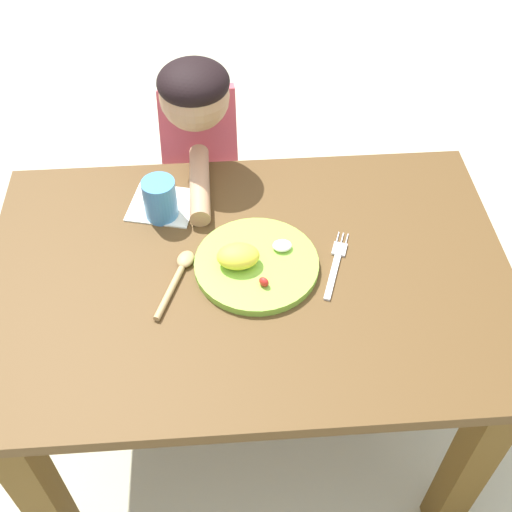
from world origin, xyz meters
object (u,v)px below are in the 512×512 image
(spoon, at_px, (178,274))
(drinking_cup, at_px, (160,199))
(person, at_px, (203,187))
(fork, at_px, (336,264))
(plate, at_px, (254,263))

(spoon, bearing_deg, drinking_cup, 32.11)
(spoon, distance_m, drinking_cup, 0.21)
(person, bearing_deg, fork, 121.72)
(fork, xyz_separation_m, drinking_cup, (-0.39, 0.19, 0.05))
(fork, relative_size, drinking_cup, 1.93)
(person, bearing_deg, plate, 103.70)
(fork, height_order, person, person)
(fork, distance_m, person, 0.60)
(spoon, xyz_separation_m, drinking_cup, (-0.04, 0.20, 0.04))
(plate, relative_size, person, 0.27)
(plate, bearing_deg, person, 103.70)
(spoon, relative_size, person, 0.19)
(fork, bearing_deg, plate, 107.14)
(plate, distance_m, person, 0.53)
(plate, relative_size, spoon, 1.43)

